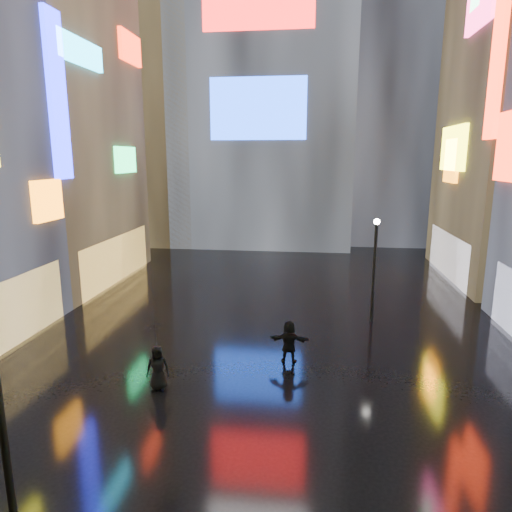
# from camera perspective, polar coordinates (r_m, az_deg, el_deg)

# --- Properties ---
(ground) EXTENTS (140.00, 140.00, 0.00)m
(ground) POSITION_cam_1_polar(r_m,az_deg,el_deg) (23.57, 2.48, -7.81)
(ground) COLOR black
(ground) RESTS_ON ground
(building_left_far) EXTENTS (10.28, 12.00, 22.00)m
(building_left_far) POSITION_cam_1_polar(r_m,az_deg,el_deg) (33.35, -26.07, 16.04)
(building_left_far) COLOR black
(building_left_far) RESTS_ON ground
(tower_main) EXTENTS (16.00, 14.20, 42.00)m
(tower_main) POSITION_cam_1_polar(r_m,az_deg,el_deg) (48.06, 1.43, 27.84)
(tower_main) COLOR black
(tower_main) RESTS_ON ground
(tower_flank_right) EXTENTS (12.00, 12.00, 34.00)m
(tower_flank_right) POSITION_cam_1_polar(r_m,az_deg,el_deg) (49.42, 16.78, 22.15)
(tower_flank_right) COLOR black
(tower_flank_right) RESTS_ON ground
(tower_flank_left) EXTENTS (10.00, 10.00, 26.00)m
(tower_flank_left) POSITION_cam_1_polar(r_m,az_deg,el_deg) (47.07, -13.04, 17.94)
(tower_flank_left) COLOR black
(tower_flank_left) RESTS_ON ground
(lamp_near) EXTENTS (0.30, 0.30, 5.20)m
(lamp_near) POSITION_cam_1_polar(r_m,az_deg,el_deg) (10.78, -29.19, -17.86)
(lamp_near) COLOR black
(lamp_near) RESTS_ON ground
(lamp_far) EXTENTS (0.30, 0.30, 5.20)m
(lamp_far) POSITION_cam_1_polar(r_m,az_deg,el_deg) (23.09, 14.59, -1.00)
(lamp_far) COLOR black
(lamp_far) RESTS_ON ground
(pedestrian_4) EXTENTS (0.89, 0.67, 1.63)m
(pedestrian_4) POSITION_cam_1_polar(r_m,az_deg,el_deg) (16.89, -12.18, -13.50)
(pedestrian_4) COLOR black
(pedestrian_4) RESTS_ON ground
(pedestrian_5) EXTENTS (1.62, 0.55, 1.73)m
(pedestrian_5) POSITION_cam_1_polar(r_m,az_deg,el_deg) (18.56, 4.15, -10.65)
(pedestrian_5) COLOR black
(pedestrian_5) RESTS_ON ground
(umbrella_2) EXTENTS (1.15, 1.16, 0.82)m
(umbrella_2) POSITION_cam_1_polar(r_m,az_deg,el_deg) (16.40, -12.37, -9.63)
(umbrella_2) COLOR black
(umbrella_2) RESTS_ON pedestrian_4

